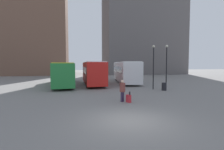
{
  "coord_description": "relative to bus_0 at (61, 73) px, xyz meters",
  "views": [
    {
      "loc": [
        -2.59,
        -8.37,
        2.87
      ],
      "look_at": [
        1.8,
        14.06,
        1.47
      ],
      "focal_mm": 28.0,
      "sensor_mm": 36.0,
      "label": 1
    }
  ],
  "objects": [
    {
      "name": "bus_2",
      "position": [
        9.66,
        1.87,
        0.09
      ],
      "size": [
        3.72,
        11.39,
        3.24
      ],
      "rotation": [
        0.0,
        0.0,
        1.47
      ],
      "color": "silver",
      "rests_on": "ground_plane"
    },
    {
      "name": "building_block_left",
      "position": [
        -13.94,
        27.22,
        16.85
      ],
      "size": [
        26.6,
        13.0,
        37.04
      ],
      "color": "brown",
      "rests_on": "ground_plane"
    },
    {
      "name": "trash_bin",
      "position": [
        11.54,
        -7.12,
        -1.25
      ],
      "size": [
        0.52,
        0.52,
        0.85
      ],
      "color": "black",
      "rests_on": "ground_plane"
    },
    {
      "name": "ground_plane",
      "position": [
        4.83,
        -16.38,
        -1.67
      ],
      "size": [
        160.0,
        160.0,
        0.0
      ],
      "primitive_type": "plane",
      "color": "slate"
    },
    {
      "name": "traveler",
      "position": [
        5.58,
        -11.88,
        -0.67
      ],
      "size": [
        0.56,
        0.56,
        1.69
      ],
      "rotation": [
        0.0,
        0.0,
        1.92
      ],
      "color": "#382D4C",
      "rests_on": "ground_plane"
    },
    {
      "name": "bus_1",
      "position": [
        4.36,
        -0.15,
        0.06
      ],
      "size": [
        2.65,
        9.55,
        3.2
      ],
      "rotation": [
        0.0,
        0.0,
        1.59
      ],
      "color": "red",
      "rests_on": "ground_plane"
    },
    {
      "name": "lamp_post_1",
      "position": [
        10.68,
        -6.18,
        1.33
      ],
      "size": [
        0.28,
        0.28,
        5.03
      ],
      "color": "black",
      "rests_on": "ground_plane"
    },
    {
      "name": "building_block_right",
      "position": [
        21.87,
        27.22,
        13.45
      ],
      "size": [
        23.12,
        14.15,
        30.24
      ],
      "color": "#5B5656",
      "rests_on": "ground_plane"
    },
    {
      "name": "bus_0",
      "position": [
        0.0,
        0.0,
        0.0
      ],
      "size": [
        3.92,
        11.95,
        3.06
      ],
      "rotation": [
        0.0,
        0.0,
        1.69
      ],
      "color": "#237A38",
      "rests_on": "ground_plane"
    },
    {
      "name": "lamp_post_0",
      "position": [
        12.12,
        -6.5,
        1.34
      ],
      "size": [
        0.28,
        0.28,
        5.05
      ],
      "color": "black",
      "rests_on": "ground_plane"
    },
    {
      "name": "suitcase",
      "position": [
        5.96,
        -12.22,
        -1.38
      ],
      "size": [
        0.34,
        0.47,
        0.84
      ],
      "rotation": [
        0.0,
        0.0,
        1.92
      ],
      "color": "#B7232D",
      "rests_on": "ground_plane"
    }
  ]
}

